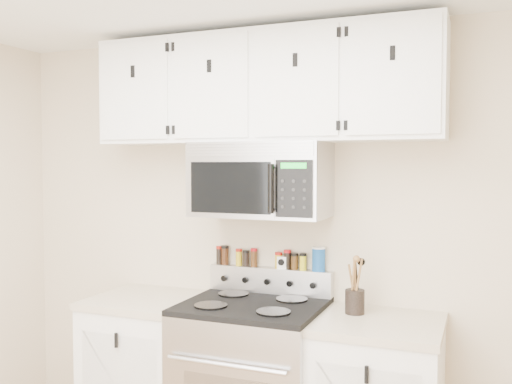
% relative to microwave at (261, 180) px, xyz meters
% --- Properties ---
extents(back_wall, '(3.50, 0.01, 2.50)m').
position_rel_microwave_xyz_m(back_wall, '(-0.00, 0.19, -0.38)').
color(back_wall, '#C3B292').
rests_on(back_wall, floor).
extents(base_cabinet_left, '(0.64, 0.62, 0.92)m').
position_rel_microwave_xyz_m(base_cabinet_left, '(-0.69, -0.10, -1.17)').
color(base_cabinet_left, white).
rests_on(base_cabinet_left, floor).
extents(microwave, '(0.76, 0.44, 0.42)m').
position_rel_microwave_xyz_m(microwave, '(0.00, 0.00, 0.00)').
color(microwave, '#9E9EA3').
rests_on(microwave, back_wall).
extents(upper_cabinets, '(2.00, 0.35, 0.62)m').
position_rel_microwave_xyz_m(upper_cabinets, '(-0.00, 0.03, 0.52)').
color(upper_cabinets, white).
rests_on(upper_cabinets, back_wall).
extents(utensil_crock, '(0.10, 0.10, 0.30)m').
position_rel_microwave_xyz_m(utensil_crock, '(0.55, -0.02, -0.63)').
color(utensil_crock, black).
rests_on(utensil_crock, base_cabinet_right).
extents(kitchen_timer, '(0.07, 0.07, 0.07)m').
position_rel_microwave_xyz_m(kitchen_timer, '(0.08, 0.16, -0.49)').
color(kitchen_timer, white).
rests_on(kitchen_timer, range).
extents(salt_canister, '(0.08, 0.08, 0.14)m').
position_rel_microwave_xyz_m(salt_canister, '(0.30, 0.16, -0.46)').
color(salt_canister, '#16509C').
rests_on(salt_canister, range).
extents(spice_jar_0, '(0.04, 0.04, 0.11)m').
position_rel_microwave_xyz_m(spice_jar_0, '(-0.34, 0.16, -0.47)').
color(spice_jar_0, black).
rests_on(spice_jar_0, range).
extents(spice_jar_1, '(0.05, 0.05, 0.12)m').
position_rel_microwave_xyz_m(spice_jar_1, '(-0.30, 0.16, -0.47)').
color(spice_jar_1, '#391D0D').
rests_on(spice_jar_1, range).
extents(spice_jar_2, '(0.04, 0.04, 0.10)m').
position_rel_microwave_xyz_m(spice_jar_2, '(-0.20, 0.16, -0.48)').
color(spice_jar_2, gold).
rests_on(spice_jar_2, range).
extents(spice_jar_3, '(0.04, 0.04, 0.10)m').
position_rel_microwave_xyz_m(spice_jar_3, '(-0.16, 0.16, -0.48)').
color(spice_jar_3, black).
rests_on(spice_jar_3, range).
extents(spice_jar_4, '(0.04, 0.04, 0.11)m').
position_rel_microwave_xyz_m(spice_jar_4, '(-0.11, 0.16, -0.47)').
color(spice_jar_4, '#432610').
rests_on(spice_jar_4, range).
extents(spice_jar_5, '(0.04, 0.04, 0.10)m').
position_rel_microwave_xyz_m(spice_jar_5, '(0.05, 0.16, -0.48)').
color(spice_jar_5, gold).
rests_on(spice_jar_5, range).
extents(spice_jar_6, '(0.04, 0.04, 0.11)m').
position_rel_microwave_xyz_m(spice_jar_6, '(0.11, 0.16, -0.47)').
color(spice_jar_6, black).
rests_on(spice_jar_6, range).
extents(spice_jar_7, '(0.04, 0.04, 0.10)m').
position_rel_microwave_xyz_m(spice_jar_7, '(0.15, 0.16, -0.48)').
color(spice_jar_7, '#462C11').
rests_on(spice_jar_7, range).
extents(spice_jar_8, '(0.04, 0.04, 0.10)m').
position_rel_microwave_xyz_m(spice_jar_8, '(0.20, 0.16, -0.48)').
color(spice_jar_8, yellow).
rests_on(spice_jar_8, range).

